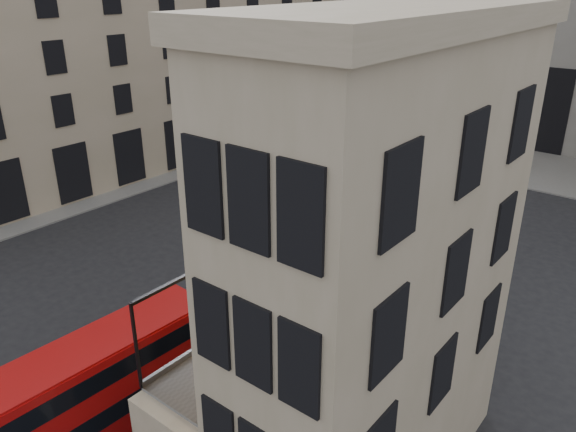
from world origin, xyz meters
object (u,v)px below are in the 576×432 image
Objects in this scene: street_lamp_b at (412,132)px; bicycle at (302,255)px; cafe_chair_a at (262,369)px; cafe_chair_b at (298,347)px; street_lamp_a at (202,150)px; car_c at (278,172)px; pedestrian_d at (525,159)px; bus_far at (335,139)px; cafe_table_mid at (280,306)px; cafe_chair_d at (362,285)px; pedestrian_c at (439,147)px; car_a at (300,181)px; car_b at (414,169)px; cafe_table_near at (229,339)px; traffic_light_near at (316,221)px; bus_near at (87,389)px; cyclist at (303,226)px; cafe_chair_c at (316,334)px; pedestrian_b at (372,127)px; cafe_table_far at (335,269)px; traffic_light_far at (295,129)px; pedestrian_e at (191,161)px; pedestrian_a at (257,151)px.

street_lamp_b is 23.46m from bicycle.
cafe_chair_a reaches higher than cafe_chair_b.
street_lamp_a is 19.42m from street_lamp_b.
pedestrian_d is at bearing -143.71° from car_c.
pedestrian_d is 39.98m from cafe_chair_a.
cafe_table_mid reaches higher than bus_far.
cafe_table_mid is 1.03× the size of cafe_chair_d.
street_lamp_a reaches higher than pedestrian_c.
car_b is at bearing 60.84° from car_a.
cafe_table_mid is (0.06, 2.48, 0.02)m from cafe_table_near.
cafe_table_near is (22.88, -20.23, 2.73)m from street_lamp_a.
traffic_light_near is at bearing 158.73° from pedestrian_d.
cafe_chair_d reaches higher than car_c.
bus_near is at bearing -149.90° from cafe_chair_b.
cafe_chair_b reaches higher than cafe_table_mid.
bus_far is (7.63, 8.26, 0.41)m from street_lamp_a.
cafe_chair_c is (10.71, -13.48, 3.87)m from cyclist.
pedestrian_b is at bearing 148.07° from street_lamp_b.
bus_far is 32.09m from cafe_chair_b.
bicycle is at bearing 122.82° from cafe_chair_a.
cafe_table_far reaches higher than bus_near.
traffic_light_far is 0.38× the size of bus_near.
car_a is (-7.66, 8.56, -1.63)m from traffic_light_near.
pedestrian_d is (18.44, 9.14, -1.49)m from traffic_light_far.
cafe_table_far is at bearing 123.99° from car_c.
car_c is at bearing 37.99° from cyclist.
cyclist is at bearing -81.02° from car_b.
car_b is at bearing 128.79° from pedestrian_d.
cafe_chair_d is (10.38, -25.44, 4.17)m from car_b.
street_lamp_a is 28.15m from cafe_chair_d.
street_lamp_a is 22.16m from pedestrian_c.
bus_near is 28.72m from car_c.
bicycle is at bearing -75.56° from car_b.
cafe_chair_b is at bearing 71.13° from pedestrian_e.
cyclist is 1.09× the size of pedestrian_a.
pedestrian_d is 2.33× the size of cafe_chair_d.
cafe_table_mid is (2.51, -36.89, 4.22)m from pedestrian_d.
pedestrian_b is 1.10× the size of pedestrian_c.
street_lamp_a is at bearing 148.18° from cafe_table_far.
cafe_chair_b reaches higher than street_lamp_b.
traffic_light_far is 2.11× the size of pedestrian_a.
street_lamp_a reaches higher than cyclist.
pedestrian_c is (-2.79, 24.84, 0.45)m from bicycle.
car_b is 2.08× the size of pedestrian_b.
cafe_table_near is at bearing -61.83° from bus_far.
cyclist is at bearing -17.81° from street_lamp_a.
car_a is 0.87× the size of car_c.
cafe_chair_d reaches higher than street_lamp_a.
car_c is 7.90× the size of cafe_table_far.
traffic_light_far is at bearing 127.04° from cafe_table_mid.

